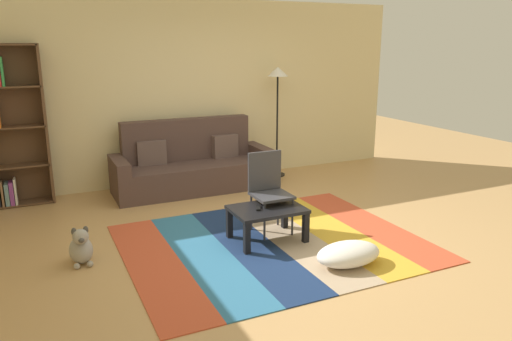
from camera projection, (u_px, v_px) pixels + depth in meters
The scene contains 10 objects.
ground_plane at pixel (271, 233), 5.44m from camera, with size 14.00×14.00×0.00m, color tan.
back_wall at pixel (196, 92), 7.34m from camera, with size 6.80×0.10×2.70m, color beige.
rug at pixel (273, 243), 5.16m from camera, with size 3.05×2.46×0.01m.
couch at pixel (192, 166), 7.02m from camera, with size 2.26×0.80×1.00m.
coffee_table at pixel (267, 213), 5.16m from camera, with size 0.76×0.55×0.36m.
pouf at pixel (348, 254), 4.62m from camera, with size 0.66×0.40×0.22m, color white.
dog at pixel (81, 248), 4.65m from camera, with size 0.22×0.35×0.40m.
standing_lamp at pixel (278, 86), 7.47m from camera, with size 0.32×0.32×1.71m.
tv_remote at pixel (258, 208), 5.11m from camera, with size 0.04×0.15×0.02m, color black.
folding_chair at pixel (268, 185), 5.38m from camera, with size 0.40×0.40×0.90m.
Camera 1 is at (-2.31, -4.54, 2.06)m, focal length 34.07 mm.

